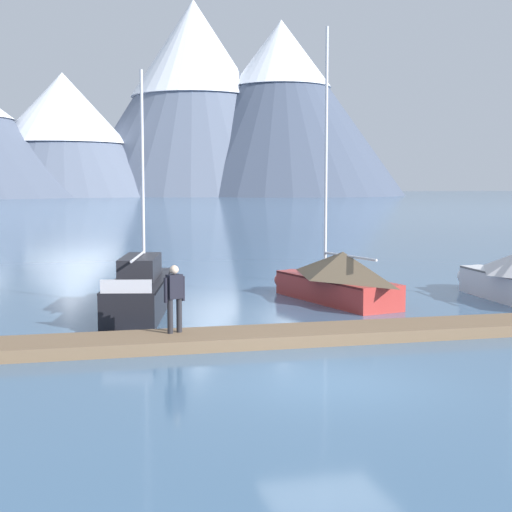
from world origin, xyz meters
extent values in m
plane|color=#426689|center=(0.00, 0.00, 0.00)|extent=(700.00, 700.00, 0.00)
cone|color=slate|center=(-5.07, 232.20, 19.26)|extent=(67.08, 67.08, 38.52)
cone|color=white|center=(-5.07, 232.20, 27.47)|extent=(40.58, 40.58, 22.20)
cone|color=slate|center=(38.00, 240.59, 32.58)|extent=(81.10, 81.10, 65.17)
cone|color=white|center=(38.00, 240.59, 49.05)|extent=(42.26, 42.26, 32.34)
cone|color=#424C60|center=(65.78, 230.73, 29.00)|extent=(82.95, 82.95, 58.00)
cone|color=white|center=(65.78, 230.73, 46.92)|extent=(33.41, 33.41, 22.25)
cube|color=brown|center=(0.00, 4.00, 0.15)|extent=(26.86, 2.14, 0.30)
cylinder|color=#38383D|center=(-0.01, 3.26, 0.12)|extent=(25.77, 0.60, 0.24)
cylinder|color=#38383D|center=(0.01, 4.74, 0.12)|extent=(25.77, 0.60, 0.24)
cube|color=black|center=(-2.90, 9.14, 0.53)|extent=(2.81, 6.37, 1.06)
ellipsoid|color=black|center=(-2.18, 12.44, 0.53)|extent=(1.61, 1.86, 1.01)
cube|color=black|center=(-2.90, 9.14, 1.02)|extent=(2.83, 6.26, 0.06)
cylinder|color=silver|center=(-2.66, 10.26, 4.32)|extent=(0.10, 0.10, 6.52)
cylinder|color=silver|center=(-2.99, 8.77, 1.80)|extent=(0.73, 3.00, 0.08)
cube|color=black|center=(-2.87, 9.29, 1.41)|extent=(1.64, 2.95, 0.69)
cube|color=silver|center=(-3.55, 6.20, 1.24)|extent=(1.36, 0.39, 0.36)
cube|color=#B2332D|center=(3.74, 9.73, 0.42)|extent=(2.81, 5.62, 0.84)
ellipsoid|color=#B2332D|center=(3.07, 12.57, 0.42)|extent=(1.63, 1.57, 0.80)
cube|color=#501614|center=(3.74, 9.73, 0.80)|extent=(2.83, 5.52, 0.06)
cylinder|color=silver|center=(3.59, 10.40, 5.05)|extent=(0.10, 0.10, 8.41)
cylinder|color=silver|center=(3.92, 8.97, 1.62)|extent=(0.76, 2.87, 0.08)
pyramid|color=#7A664C|center=(3.84, 9.34, 1.29)|extent=(2.81, 4.62, 0.90)
ellipsoid|color=silver|center=(10.07, 11.29, 0.48)|extent=(1.67, 1.69, 0.91)
cylinder|color=#232328|center=(-2.40, 4.35, 0.73)|extent=(0.14, 0.14, 0.86)
cylinder|color=#232328|center=(-2.63, 4.25, 0.73)|extent=(0.14, 0.14, 0.86)
cube|color=black|center=(-2.52, 4.30, 1.46)|extent=(0.44, 0.35, 0.60)
sphere|color=beige|center=(-2.52, 4.30, 1.88)|extent=(0.22, 0.22, 0.22)
cylinder|color=black|center=(-2.28, 4.40, 1.39)|extent=(0.09, 0.09, 0.62)
cylinder|color=black|center=(-2.75, 4.21, 1.39)|extent=(0.09, 0.09, 0.62)
camera|label=1|loc=(-5.09, -14.01, 4.00)|focal=52.71mm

